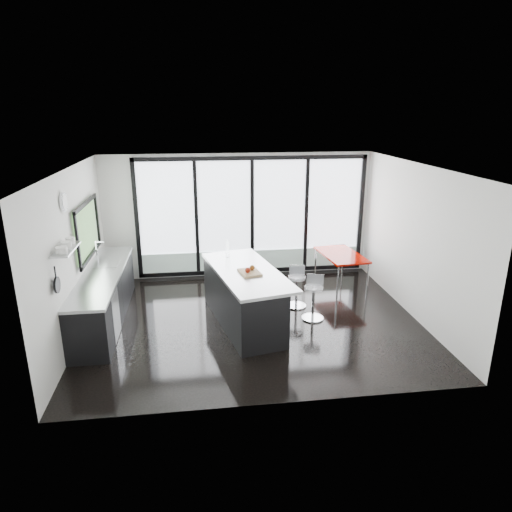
{
  "coord_description": "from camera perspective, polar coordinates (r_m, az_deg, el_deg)",
  "views": [
    {
      "loc": [
        -0.96,
        -7.55,
        3.72
      ],
      "look_at": [
        0.1,
        0.3,
        1.15
      ],
      "focal_mm": 32.0,
      "sensor_mm": 36.0,
      "label": 1
    }
  ],
  "objects": [
    {
      "name": "island",
      "position": [
        8.2,
        -1.69,
        -5.09
      ],
      "size": [
        1.53,
        2.62,
        1.3
      ],
      "color": "black",
      "rests_on": "floor"
    },
    {
      "name": "wall_left",
      "position": [
        8.36,
        -21.35,
        1.76
      ],
      "size": [
        0.26,
        5.0,
        2.8
      ],
      "color": "silver",
      "rests_on": "ground"
    },
    {
      "name": "counter_cabinets",
      "position": [
        8.76,
        -18.44,
        -4.82
      ],
      "size": [
        0.69,
        3.24,
        1.36
      ],
      "color": "black",
      "rests_on": "floor"
    },
    {
      "name": "wall_right",
      "position": [
        8.83,
        19.27,
        1.72
      ],
      "size": [
        0.0,
        5.0,
        2.8
      ],
      "primitive_type": "cube",
      "color": "silver",
      "rests_on": "ground"
    },
    {
      "name": "wall_front",
      "position": [
        5.64,
        2.8,
        -6.33
      ],
      "size": [
        6.0,
        0.0,
        2.8
      ],
      "primitive_type": "cube",
      "color": "silver",
      "rests_on": "ground"
    },
    {
      "name": "ceiling",
      "position": [
        7.67,
        -0.45,
        11.08
      ],
      "size": [
        6.0,
        5.0,
        0.0
      ],
      "primitive_type": "cube",
      "color": "white",
      "rests_on": "wall_back"
    },
    {
      "name": "red_table",
      "position": [
        10.14,
        10.49,
        -1.68
      ],
      "size": [
        0.91,
        1.43,
        0.72
      ],
      "primitive_type": "cube",
      "rotation": [
        0.0,
        0.0,
        0.11
      ],
      "color": "#8F0900",
      "rests_on": "floor"
    },
    {
      "name": "bar_stool_near",
      "position": [
        8.47,
        7.15,
        -5.83
      ],
      "size": [
        0.53,
        0.53,
        0.64
      ],
      "primitive_type": "cylinder",
      "rotation": [
        0.0,
        0.0,
        -0.41
      ],
      "color": "silver",
      "rests_on": "floor"
    },
    {
      "name": "floor",
      "position": [
        8.47,
        -0.4,
        -8.07
      ],
      "size": [
        6.0,
        5.0,
        0.0
      ],
      "primitive_type": "cube",
      "color": "black",
      "rests_on": "ground"
    },
    {
      "name": "bar_stool_far",
      "position": [
        8.96,
        5.07,
        -4.44
      ],
      "size": [
        0.48,
        0.48,
        0.63
      ],
      "primitive_type": "cylinder",
      "rotation": [
        0.0,
        0.0,
        -0.25
      ],
      "color": "silver",
      "rests_on": "floor"
    },
    {
      "name": "wall_back",
      "position": [
        10.38,
        -0.66,
        4.33
      ],
      "size": [
        6.0,
        0.09,
        2.8
      ],
      "color": "silver",
      "rests_on": "ground"
    }
  ]
}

